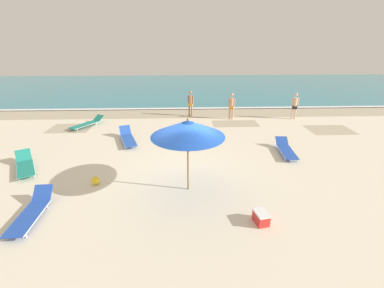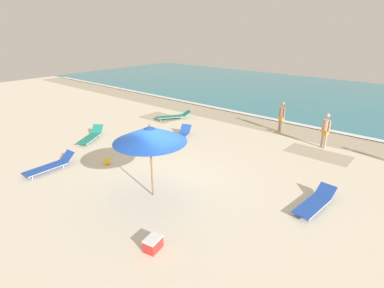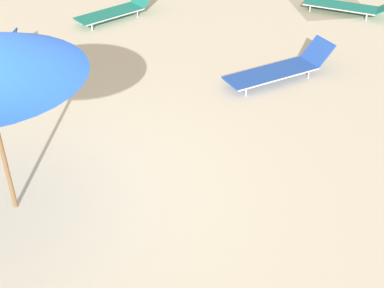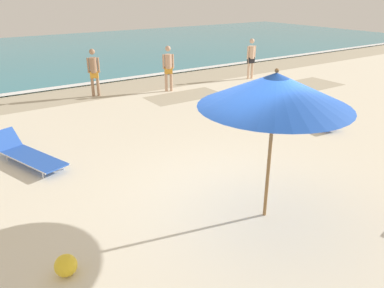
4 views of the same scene
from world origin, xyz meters
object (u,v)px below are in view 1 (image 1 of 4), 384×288
beach_umbrella (188,129)px  sun_lounger_near_water_right (25,165)px  sun_lounger_near_water_left (87,123)px  sun_lounger_under_umbrella (286,149)px  sun_lounger_mid_beach_solo (31,212)px  beach_ball (96,180)px  beachgoer_strolling_adult (295,104)px  beachgoer_shoreline_child (191,102)px  cooler_box (261,217)px  beachgoer_wading_adult (232,105)px  sun_lounger_beside_umbrella (128,138)px

beach_umbrella → sun_lounger_near_water_right: bearing=165.7°
sun_lounger_near_water_left → beach_umbrella: bearing=-17.6°
sun_lounger_under_umbrella → sun_lounger_mid_beach_solo: sun_lounger_mid_beach_solo is taller
sun_lounger_mid_beach_solo → beach_ball: size_ratio=6.48×
beach_umbrella → sun_lounger_mid_beach_solo: (-4.76, -1.41, -2.09)m
beachgoer_strolling_adult → beach_ball: size_ratio=5.45×
sun_lounger_under_umbrella → beachgoer_shoreline_child: 7.86m
sun_lounger_mid_beach_solo → cooler_box: (6.84, -0.50, -0.03)m
beachgoer_wading_adult → sun_lounger_beside_umbrella: bearing=-126.3°
beachgoer_shoreline_child → sun_lounger_mid_beach_solo: bearing=90.0°
sun_lounger_near_water_right → beachgoer_wading_adult: beachgoer_wading_adult is taller
beachgoer_shoreline_child → cooler_box: 11.54m
beach_umbrella → sun_lounger_mid_beach_solo: size_ratio=1.26×
beachgoer_shoreline_child → sun_lounger_beside_umbrella: bearing=79.6°
sun_lounger_mid_beach_solo → sun_lounger_beside_umbrella: bearing=72.3°
sun_lounger_near_water_right → beachgoer_strolling_adult: 15.53m
beach_umbrella → beachgoer_strolling_adult: 11.26m
beach_ball → sun_lounger_near_water_left: bearing=110.7°
sun_lounger_beside_umbrella → beach_ball: sun_lounger_beside_umbrella is taller
sun_lounger_beside_umbrella → sun_lounger_near_water_right: 4.69m
beachgoer_shoreline_child → sun_lounger_near_water_left: bearing=43.4°
sun_lounger_beside_umbrella → beachgoer_strolling_adult: (10.34, 3.78, 0.79)m
beachgoer_strolling_adult → cooler_box: 11.65m
sun_lounger_mid_beach_solo → beachgoer_strolling_adult: beachgoer_strolling_adult is taller
beachgoer_shoreline_child → sun_lounger_near_water_right: bearing=73.1°
beachgoer_wading_adult → beachgoer_strolling_adult: size_ratio=1.00×
beach_umbrella → beachgoer_wading_adult: size_ratio=1.50×
beachgoer_wading_adult → beachgoer_shoreline_child: size_ratio=1.00×
sun_lounger_under_umbrella → beachgoer_wading_adult: bearing=111.3°
sun_lounger_beside_umbrella → beach_ball: (-0.39, -4.23, -0.05)m
sun_lounger_mid_beach_solo → cooler_box: 6.86m
sun_lounger_beside_umbrella → sun_lounger_mid_beach_solo: 6.34m
sun_lounger_near_water_right → sun_lounger_mid_beach_solo: (1.90, -3.11, -0.00)m
sun_lounger_near_water_right → beach_ball: sun_lounger_near_water_right is taller
beachgoer_strolling_adult → sun_lounger_mid_beach_solo: bearing=45.6°
beach_ball → cooler_box: 6.00m
sun_lounger_beside_umbrella → beachgoer_shoreline_child: (3.44, 4.78, 0.79)m
sun_lounger_near_water_right → beachgoer_strolling_adult: (13.95, 6.77, 0.78)m
sun_lounger_near_water_left → beachgoer_shoreline_child: 6.82m
sun_lounger_near_water_right → beachgoer_shoreline_child: bearing=16.8°
sun_lounger_mid_beach_solo → beach_ball: bearing=52.7°
beach_umbrella → sun_lounger_beside_umbrella: beach_umbrella is taller
sun_lounger_beside_umbrella → sun_lounger_mid_beach_solo: size_ratio=1.11×
sun_lounger_beside_umbrella → sun_lounger_near_water_left: sun_lounger_beside_umbrella is taller
sun_lounger_near_water_right → beachgoer_shoreline_child: (7.06, 7.78, 0.78)m
sun_lounger_near_water_left → sun_lounger_near_water_right: (-0.62, -5.68, 0.01)m
beachgoer_strolling_adult → cooler_box: bearing=69.6°
sun_lounger_beside_umbrella → beachgoer_shoreline_child: 5.95m
sun_lounger_beside_umbrella → beach_ball: size_ratio=7.18×
beach_umbrella → sun_lounger_beside_umbrella: 5.97m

